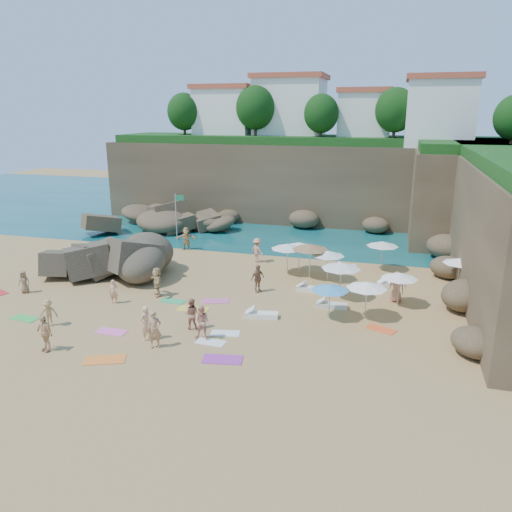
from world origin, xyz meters
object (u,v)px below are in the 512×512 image
(person_stand_4, at_px, (396,287))
(person_stand_5, at_px, (186,239))
(parasol_2, at_px, (288,246))
(person_stand_1, at_px, (191,314))
(lounger_0, at_px, (345,267))
(person_stand_6, at_px, (145,323))
(parasol_0, at_px, (299,245))
(parasol_1, at_px, (383,244))
(person_stand_2, at_px, (257,250))
(person_stand_0, at_px, (114,292))
(flag_pole, at_px, (177,211))
(person_stand_3, at_px, (258,278))
(rock_outcrop, at_px, (108,271))

(person_stand_4, xyz_separation_m, person_stand_5, (-17.18, 7.57, -0.00))
(person_stand_5, bearing_deg, person_stand_4, -40.52)
(parasol_2, relative_size, person_stand_1, 1.38)
(person_stand_1, xyz_separation_m, person_stand_5, (-6.68, 14.69, 0.10))
(lounger_0, height_order, person_stand_6, person_stand_6)
(parasol_0, relative_size, parasol_1, 1.00)
(person_stand_2, relative_size, person_stand_5, 0.99)
(person_stand_0, distance_m, person_stand_1, 6.35)
(flag_pole, relative_size, person_stand_3, 2.31)
(parasol_2, relative_size, lounger_0, 1.40)
(rock_outcrop, xyz_separation_m, person_stand_4, (20.35, -0.48, 0.96))
(parasol_0, height_order, person_stand_6, parasol_0)
(person_stand_1, xyz_separation_m, person_stand_2, (0.06, 12.82, 0.09))
(parasol_1, xyz_separation_m, person_stand_5, (-16.06, 1.34, -1.04))
(person_stand_4, bearing_deg, lounger_0, 140.14)
(parasol_1, relative_size, person_stand_2, 1.22)
(rock_outcrop, relative_size, parasol_0, 3.28)
(lounger_0, distance_m, person_stand_4, 6.86)
(parasol_0, bearing_deg, person_stand_1, -107.58)
(flag_pole, relative_size, person_stand_6, 2.31)
(parasol_2, xyz_separation_m, person_stand_5, (-9.61, 4.12, -1.10))
(person_stand_1, xyz_separation_m, person_stand_4, (10.50, 7.11, 0.10))
(rock_outcrop, xyz_separation_m, person_stand_3, (11.72, -1.13, 0.91))
(parasol_1, height_order, person_stand_4, parasol_1)
(person_stand_0, xyz_separation_m, person_stand_4, (16.48, 4.99, 0.22))
(parasol_2, xyz_separation_m, person_stand_3, (-1.06, -4.12, -1.15))
(person_stand_0, bearing_deg, person_stand_5, 79.56)
(person_stand_1, distance_m, person_stand_2, 12.83)
(parasol_1, height_order, person_stand_3, parasol_1)
(person_stand_0, height_order, person_stand_3, person_stand_3)
(person_stand_0, height_order, person_stand_1, person_stand_1)
(parasol_0, bearing_deg, person_stand_2, 158.19)
(parasol_1, distance_m, person_stand_6, 18.88)
(flag_pole, bearing_deg, person_stand_3, -46.24)
(parasol_0, bearing_deg, parasol_1, 18.58)
(flag_pole, xyz_separation_m, parasol_1, (18.05, -4.13, -0.69))
(parasol_2, bearing_deg, person_stand_4, -24.55)
(parasol_1, distance_m, person_stand_3, 10.25)
(person_stand_6, bearing_deg, lounger_0, 162.28)
(parasol_0, relative_size, person_stand_6, 1.26)
(parasol_1, height_order, person_stand_1, parasol_1)
(lounger_0, distance_m, person_stand_3, 8.12)
(flag_pole, height_order, person_stand_6, flag_pole)
(person_stand_0, xyz_separation_m, person_stand_6, (4.25, -4.01, 0.17))
(person_stand_0, relative_size, person_stand_3, 0.81)
(person_stand_0, distance_m, person_stand_6, 5.85)
(person_stand_4, bearing_deg, flag_pole, 169.13)
(flag_pole, bearing_deg, parasol_0, -26.27)
(parasol_2, distance_m, person_stand_5, 10.51)
(person_stand_5, bearing_deg, rock_outcrop, -130.77)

